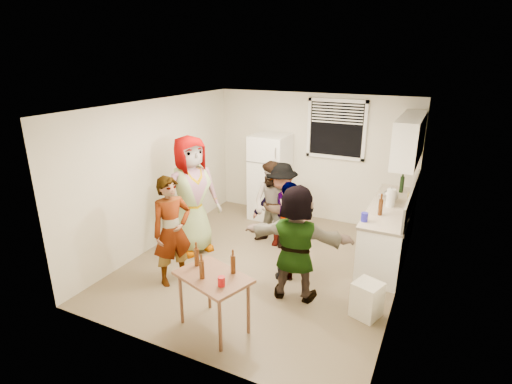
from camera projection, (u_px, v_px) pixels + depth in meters
The scene contains 23 objects.
room at pixel (264, 264), 6.37m from camera, with size 4.00×4.50×2.50m, color beige, non-canonical shape.
window at pixel (336, 129), 7.47m from camera, with size 1.12×0.10×1.06m, color white, non-canonical shape.
refrigerator at pixel (270, 177), 8.01m from camera, with size 0.70×0.70×1.70m, color white.
counter_lower at pixel (388, 232), 6.51m from camera, with size 0.60×2.20×0.86m, color white.
countertop at pixel (391, 206), 6.36m from camera, with size 0.64×2.22×0.04m, color beige.
backsplash at pixel (412, 197), 6.18m from camera, with size 0.03×2.20×0.36m, color #A19E94.
upper_cabinets at pixel (410, 139), 6.13m from camera, with size 0.34×1.60×0.70m, color white.
kettle at pixel (390, 201), 6.52m from camera, with size 0.27×0.22×0.22m, color silver, non-canonical shape.
paper_towel at pixel (390, 206), 6.31m from camera, with size 0.13×0.13×0.29m, color white.
wine_bottle at pixel (401, 192), 6.96m from camera, with size 0.07×0.07×0.28m, color black.
beer_bottle_counter at pixel (380, 215), 5.97m from camera, with size 0.06×0.06×0.25m, color #47230C.
blue_cup at pixel (364, 221), 5.74m from camera, with size 0.10×0.10×0.13m, color #2421B9.
picture_frame at pixel (409, 198), 6.50m from camera, with size 0.02×0.16×0.13m, color gold.
trash_bin at pixel (367, 299), 5.05m from camera, with size 0.32×0.32×0.47m, color white.
serving_table at pixel (215, 327), 4.90m from camera, with size 0.86×0.57×0.73m, color brown, non-canonical shape.
beer_bottle_table at pixel (202, 278), 4.61m from camera, with size 0.06×0.06×0.23m, color #47230C.
red_cup at pixel (222, 286), 4.46m from camera, with size 0.08×0.08×0.11m, color #A20E10.
guest_grey at pixel (195, 249), 6.87m from camera, with size 0.97×1.98×0.63m, color gray.
guest_stripe at pixel (176, 281), 5.91m from camera, with size 0.59×1.61×0.39m, color #141933.
guest_back_left at pixel (272, 245), 7.03m from camera, with size 0.73×1.51×0.57m, color brown.
guest_back_right at pixel (280, 245), 7.03m from camera, with size 0.96×1.49×0.55m, color #3D3D43.
guest_black at pixel (288, 275), 6.07m from camera, with size 0.87×1.49×0.36m, color black.
guest_orange at pixel (294, 296), 5.55m from camera, with size 1.50×1.62×0.48m, color #BF713E.
Camera 1 is at (2.36, -5.14, 3.17)m, focal length 28.00 mm.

